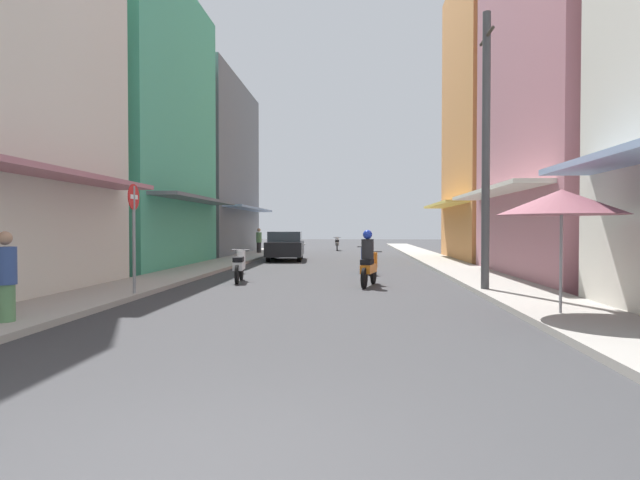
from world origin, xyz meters
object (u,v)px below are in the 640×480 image
at_px(motorbike_silver, 337,244).
at_px(motorbike_blue, 367,260).
at_px(pedestrian_foreground, 6,280).
at_px(street_sign_no_entry, 134,224).
at_px(parked_car, 285,246).
at_px(motorbike_white, 239,265).
at_px(motorbike_orange, 369,261).
at_px(vendor_umbrella, 562,202).
at_px(utility_pole, 486,150).
at_px(pedestrian_crossing, 259,241).

height_order(motorbike_silver, motorbike_blue, same).
height_order(pedestrian_foreground, street_sign_no_entry, street_sign_no_entry).
bearing_deg(parked_car, pedestrian_foreground, -96.50).
xyz_separation_m(motorbike_white, motorbike_orange, (3.88, -0.93, 0.20)).
height_order(parked_car, vendor_umbrella, vendor_umbrella).
bearing_deg(motorbike_white, motorbike_blue, 38.17).
xyz_separation_m(motorbike_white, motorbike_silver, (2.15, 22.54, 0.00)).
bearing_deg(pedestrian_foreground, street_sign_no_entry, 82.00).
height_order(motorbike_orange, motorbike_blue, motorbike_orange).
distance_m(utility_pole, street_sign_no_entry, 8.66).
bearing_deg(utility_pole, motorbike_silver, 100.42).
bearing_deg(parked_car, pedestrian_crossing, 113.05).
height_order(motorbike_orange, utility_pole, utility_pole).
bearing_deg(motorbike_white, motorbike_orange, -13.51).
bearing_deg(vendor_umbrella, motorbike_orange, 122.24).
relative_size(motorbike_blue, utility_pole, 0.26).
height_order(motorbike_silver, pedestrian_foreground, pedestrian_foreground).
xyz_separation_m(pedestrian_crossing, utility_pole, (9.15, -18.67, 2.75)).
distance_m(motorbike_blue, utility_pole, 6.85).
relative_size(motorbike_blue, vendor_umbrella, 0.78).
distance_m(vendor_umbrella, utility_pole, 4.05).
distance_m(parked_car, pedestrian_crossing, 6.08).
height_order(motorbike_white, motorbike_silver, same).
bearing_deg(motorbike_blue, pedestrian_foreground, -119.46).
xyz_separation_m(pedestrian_crossing, pedestrian_foreground, (0.29, -23.92, -0.02)).
distance_m(parked_car, pedestrian_foreground, 18.45).
bearing_deg(pedestrian_crossing, street_sign_no_entry, -87.69).
xyz_separation_m(motorbike_blue, parked_car, (-3.95, 7.63, 0.24)).
height_order(pedestrian_crossing, pedestrian_foreground, pedestrian_crossing).
xyz_separation_m(parked_car, pedestrian_foreground, (-2.09, -18.33, 0.05)).
distance_m(motorbike_white, street_sign_no_entry, 4.37).
bearing_deg(pedestrian_foreground, motorbike_blue, 60.54).
distance_m(motorbike_blue, vendor_umbrella, 9.88).
bearing_deg(pedestrian_foreground, pedestrian_crossing, 90.69).
bearing_deg(utility_pole, street_sign_no_entry, -169.75).
relative_size(motorbike_white, pedestrian_foreground, 1.14).
distance_m(motorbike_blue, parked_car, 8.60).
bearing_deg(motorbike_white, parked_car, 90.21).
xyz_separation_m(motorbike_white, parked_car, (-0.04, 10.71, 0.24)).
relative_size(motorbike_blue, pedestrian_foreground, 1.14).
relative_size(motorbike_silver, pedestrian_foreground, 1.15).
height_order(motorbike_blue, utility_pole, utility_pole).
bearing_deg(utility_pole, motorbike_white, 160.61).
distance_m(motorbike_silver, parked_car, 12.03).
distance_m(pedestrian_crossing, utility_pole, 20.97).
xyz_separation_m(vendor_umbrella, street_sign_no_entry, (-8.75, 2.25, -0.37)).
distance_m(motorbike_blue, pedestrian_foreground, 12.29).
distance_m(motorbike_silver, vendor_umbrella, 29.14).
bearing_deg(motorbike_white, motorbike_silver, 84.55).
height_order(motorbike_blue, pedestrian_foreground, pedestrian_foreground).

